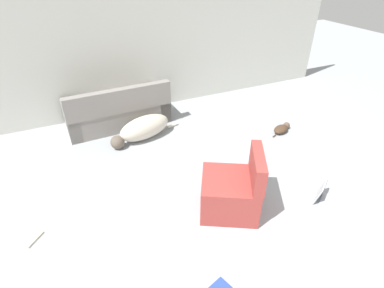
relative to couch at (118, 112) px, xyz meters
name	(u,v)px	position (x,y,z in m)	size (l,w,h in m)	color
wall_back	(154,43)	(0.93, 0.51, 0.99)	(7.86, 0.06, 2.50)	beige
couch	(118,112)	(0.00, 0.00, 0.00)	(1.82, 0.85, 0.80)	gray
dog	(143,129)	(0.26, -0.65, -0.07)	(1.32, 0.61, 0.39)	beige
cat	(282,129)	(2.55, -1.47, -0.20)	(0.49, 0.30, 0.12)	#473323
laptop_open	(325,196)	(1.91, -3.09, -0.18)	(0.43, 0.43, 0.26)	#B7B7BC
book_cream	(32,239)	(-1.50, -2.20, -0.25)	(0.24, 0.24, 0.02)	beige
side_chair	(233,191)	(0.76, -2.71, 0.02)	(0.90, 0.88, 0.83)	#993833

